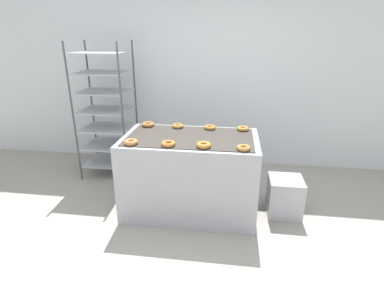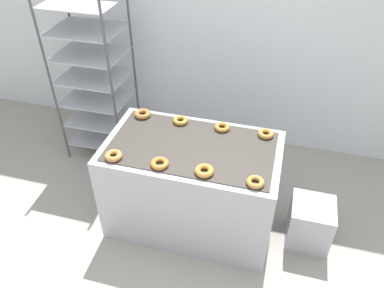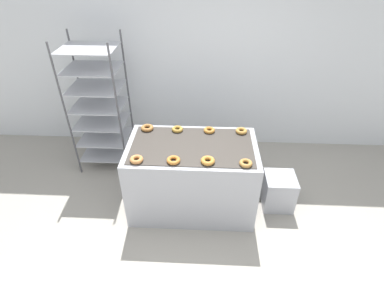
% 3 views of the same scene
% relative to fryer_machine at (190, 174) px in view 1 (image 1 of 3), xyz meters
% --- Properties ---
extents(ground_plane, '(14.00, 14.00, 0.00)m').
position_rel_fryer_machine_xyz_m(ground_plane, '(-0.00, -0.67, -0.44)').
color(ground_plane, '#9E998E').
extents(wall_back, '(8.00, 0.05, 2.80)m').
position_rel_fryer_machine_xyz_m(wall_back, '(-0.00, 1.46, 0.96)').
color(wall_back, silver).
rests_on(wall_back, ground_plane).
extents(fryer_machine, '(1.45, 0.84, 0.89)m').
position_rel_fryer_machine_xyz_m(fryer_machine, '(0.00, 0.00, 0.00)').
color(fryer_machine, '#A8AAB2').
rests_on(fryer_machine, ground_plane).
extents(baking_rack_cart, '(0.69, 0.57, 1.84)m').
position_rel_fryer_machine_xyz_m(baking_rack_cart, '(-1.28, 0.81, 0.49)').
color(baking_rack_cart, '#4C4C51').
rests_on(baking_rack_cart, ground_plane).
extents(glaze_bin, '(0.36, 0.36, 0.43)m').
position_rel_fryer_machine_xyz_m(glaze_bin, '(1.06, 0.04, -0.23)').
color(glaze_bin, '#A8AAB2').
rests_on(glaze_bin, ground_plane).
extents(donut_near_left, '(0.14, 0.14, 0.04)m').
position_rel_fryer_machine_xyz_m(donut_near_left, '(-0.55, -0.31, 0.47)').
color(donut_near_left, '#BC783F').
rests_on(donut_near_left, fryer_machine).
extents(donut_near_midleft, '(0.14, 0.14, 0.04)m').
position_rel_fryer_machine_xyz_m(donut_near_midleft, '(-0.17, -0.30, 0.47)').
color(donut_near_midleft, '#BA702C').
rests_on(donut_near_midleft, fryer_machine).
extents(donut_near_midright, '(0.14, 0.14, 0.04)m').
position_rel_fryer_machine_xyz_m(donut_near_midright, '(0.17, -0.29, 0.47)').
color(donut_near_midright, '#BC7C31').
rests_on(donut_near_midright, fryer_machine).
extents(donut_near_right, '(0.13, 0.13, 0.04)m').
position_rel_fryer_machine_xyz_m(donut_near_right, '(0.55, -0.31, 0.46)').
color(donut_near_right, '#A87637').
rests_on(donut_near_right, fryer_machine).
extents(donut_far_left, '(0.15, 0.15, 0.04)m').
position_rel_fryer_machine_xyz_m(donut_far_left, '(-0.55, 0.31, 0.47)').
color(donut_far_left, '#A66B34').
rests_on(donut_far_left, fryer_machine).
extents(donut_far_midleft, '(0.13, 0.13, 0.04)m').
position_rel_fryer_machine_xyz_m(donut_far_midleft, '(-0.19, 0.30, 0.47)').
color(donut_far_midleft, '#A87E31').
rests_on(donut_far_midleft, fryer_machine).
extents(donut_far_midright, '(0.13, 0.13, 0.04)m').
position_rel_fryer_machine_xyz_m(donut_far_midright, '(0.19, 0.30, 0.46)').
color(donut_far_midright, '#B7752D').
rests_on(donut_far_midright, fryer_machine).
extents(donut_far_right, '(0.13, 0.13, 0.04)m').
position_rel_fryer_machine_xyz_m(donut_far_right, '(0.56, 0.30, 0.47)').
color(donut_far_right, '#AE7B36').
rests_on(donut_far_right, fryer_machine).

